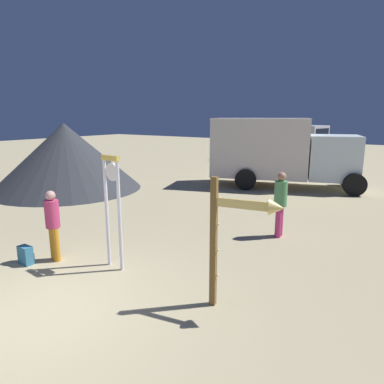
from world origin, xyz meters
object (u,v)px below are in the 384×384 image
standing_clock (113,201)px  arrow_sign (238,226)px  dome_tent (66,157)px  backpack (26,255)px  box_truck_near (278,151)px  person_near_clock (53,222)px  person_distant (280,201)px  box_truck_far (278,138)px

standing_clock → arrow_sign: standing_clock is taller
standing_clock → dome_tent: 8.83m
backpack → dome_tent: (-5.93, 5.41, 1.22)m
backpack → box_truck_near: 11.23m
box_truck_near → dome_tent: bearing=-142.3°
person_near_clock → backpack: (-0.35, -0.48, -0.68)m
arrow_sign → box_truck_near: (-3.17, 10.10, 0.18)m
standing_clock → arrow_sign: bearing=-0.6°
person_distant → dome_tent: (-9.79, 0.65, 0.45)m
person_distant → box_truck_near: 6.80m
backpack → person_distant: 6.17m
box_truck_near → box_truck_far: 9.06m
person_distant → person_near_clock: bearing=-129.4°
standing_clock → backpack: bearing=-150.0°
box_truck_near → person_distant: bearing=-68.6°
person_distant → box_truck_near: bearing=111.4°
arrow_sign → backpack: size_ratio=5.46×
backpack → person_distant: (3.86, 4.76, 0.77)m
person_near_clock → backpack: bearing=-125.6°
person_distant → arrow_sign: bearing=-79.7°
standing_clock → dome_tent: dome_tent is taller
box_truck_near → backpack: bearing=-97.1°
arrow_sign → box_truck_far: bearing=109.0°
dome_tent → standing_clock: bearing=-30.1°
box_truck_far → arrow_sign: bearing=-71.0°
standing_clock → person_distant: standing_clock is taller
standing_clock → box_truck_near: box_truck_near is taller
person_near_clock → standing_clock: bearing=20.2°
standing_clock → box_truck_near: size_ratio=0.35×
box_truck_near → standing_clock: bearing=-88.2°
standing_clock → person_distant: size_ratio=1.37×
arrow_sign → person_near_clock: 4.27m
standing_clock → person_distant: (2.15, 3.77, -0.47)m
arrow_sign → box_truck_far: (-6.40, 18.56, 0.18)m
person_near_clock → backpack: size_ratio=3.91×
backpack → dome_tent: 8.12m
person_near_clock → person_distant: (3.51, 4.27, 0.08)m
standing_clock → backpack: 2.33m
standing_clock → backpack: standing_clock is taller
box_truck_far → dome_tent: bearing=-106.1°
arrow_sign → person_distant: (-0.69, 3.80, -0.48)m
person_near_clock → box_truck_near: 10.65m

